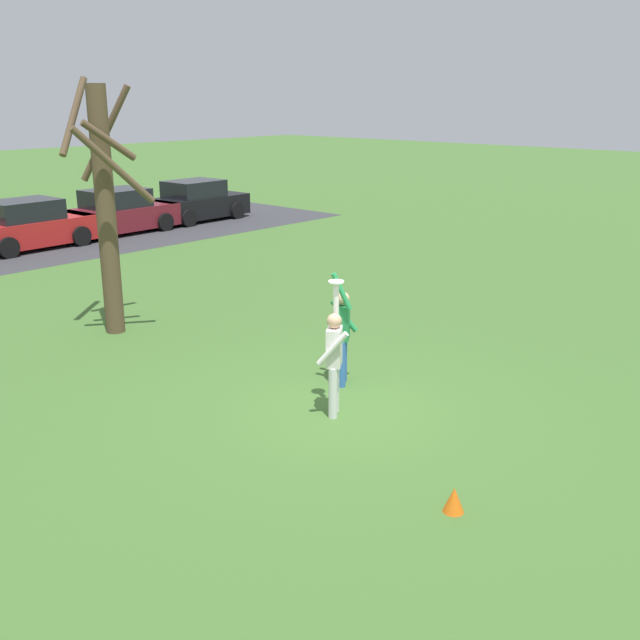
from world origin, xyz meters
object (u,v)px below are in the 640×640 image
frisbee_disc (336,282)px  parked_car_red (29,226)px  person_catcher (334,355)px  parked_car_black (197,202)px  bare_tree_tall (105,203)px  person_defender (343,330)px  parked_car_maroon (119,213)px  field_cone_orange (454,500)px

frisbee_disc → parked_car_red: bearing=79.1°
person_catcher → frisbee_disc: size_ratio=8.62×
frisbee_disc → parked_car_black: size_ratio=0.06×
parked_car_black → person_catcher: bearing=-124.9°
frisbee_disc → bare_tree_tall: 6.12m
person_defender → parked_car_maroon: 16.54m
person_defender → parked_car_black: (9.43, 15.66, -0.25)m
parked_car_black → parked_car_maroon: bearing=-179.8°
field_cone_orange → bare_tree_tall: bearing=82.1°
parked_car_black → person_defender: bearing=-123.3°
person_defender → parked_car_maroon: size_ratio=0.49×
bare_tree_tall → field_cone_orange: size_ratio=16.16×
person_defender → field_cone_orange: bearing=24.0°
person_defender → bare_tree_tall: 5.84m
frisbee_disc → parked_car_black: (10.31, 16.27, -1.37)m
frisbee_disc → field_cone_orange: size_ratio=0.75×
frisbee_disc → field_cone_orange: frisbee_disc is taller
parked_car_black → bare_tree_tall: bare_tree_tall is taller
parked_car_black → frisbee_disc: bearing=-124.6°
person_catcher → frisbee_disc: frisbee_disc is taller
bare_tree_tall → field_cone_orange: bearing=-97.9°
frisbee_disc → bare_tree_tall: size_ratio=0.05×
bare_tree_tall → parked_car_red: bearing=72.1°
person_defender → parked_car_black: bearing=-155.7°
field_cone_orange → parked_car_black: bearing=58.9°
parked_car_red → field_cone_orange: (-4.42, -18.92, -0.57)m
parked_car_red → bare_tree_tall: (-3.15, -9.77, 2.00)m
parked_car_maroon → parked_car_black: size_ratio=1.00×
bare_tree_tall → person_catcher: bearing=-90.9°
person_defender → parked_car_maroon: (5.76, 15.51, -0.25)m
person_defender → bare_tree_tall: bearing=-114.6°
frisbee_disc → parked_car_black: frisbee_disc is taller
parked_car_red → parked_car_black: (7.25, 0.41, 0.00)m
person_defender → bare_tree_tall: size_ratio=0.40×
person_catcher → field_cone_orange: size_ratio=6.50×
person_defender → field_cone_orange: size_ratio=6.39×
parked_car_red → parked_car_maroon: (3.58, 0.26, 0.00)m
person_catcher → parked_car_red: bearing=43.9°
frisbee_disc → bare_tree_tall: bare_tree_tall is taller
person_catcher → field_cone_orange: bearing=-146.4°
bare_tree_tall → field_cone_orange: bare_tree_tall is taller
parked_car_red → parked_car_maroon: bearing=1.8°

